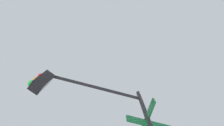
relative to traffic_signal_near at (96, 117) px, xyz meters
The scene contains 1 object.
traffic_signal_near is the anchor object (origin of this frame).
Camera 1 is at (-8.29, -4.66, 1.61)m, focal length 24.33 mm.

